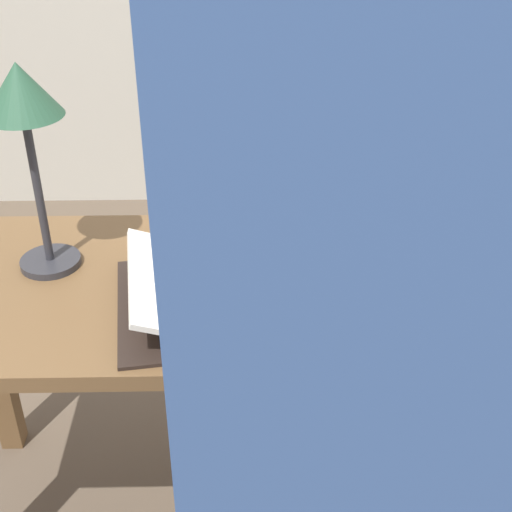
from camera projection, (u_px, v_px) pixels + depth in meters
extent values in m
plane|color=brown|center=(261.00, 507.00, 1.90)|extent=(12.00, 12.00, 0.00)
cube|color=brown|center=(262.00, 288.00, 1.53)|extent=(1.54, 0.60, 0.03)
cube|color=black|center=(252.00, 296.00, 1.45)|extent=(0.07, 0.35, 0.02)
cube|color=black|center=(183.00, 305.00, 1.44)|extent=(0.31, 0.39, 0.01)
cube|color=black|center=(319.00, 292.00, 1.48)|extent=(0.31, 0.39, 0.01)
cube|color=white|center=(189.00, 286.00, 1.42)|extent=(0.28, 0.37, 0.10)
cube|color=white|center=(313.00, 275.00, 1.45)|extent=(0.28, 0.37, 0.10)
cube|color=#234C2D|center=(466.00, 249.00, 1.59)|extent=(0.19, 0.24, 0.04)
cube|color=slate|center=(469.00, 232.00, 1.57)|extent=(0.18, 0.25, 0.05)
cube|color=maroon|center=(472.00, 214.00, 1.54)|extent=(0.17, 0.23, 0.05)
cube|color=#1E284C|center=(476.00, 194.00, 1.52)|extent=(0.24, 0.25, 0.05)
cube|color=#BC8933|center=(375.00, 215.00, 1.52)|extent=(0.05, 0.20, 0.24)
cylinder|color=#2D2D33|center=(51.00, 262.00, 1.57)|extent=(0.13, 0.13, 0.02)
cylinder|color=#2D2D33|center=(38.00, 191.00, 1.48)|extent=(0.02, 0.02, 0.33)
cone|color=#285138|center=(20.00, 89.00, 1.36)|extent=(0.16, 0.16, 0.11)
cylinder|color=#B74238|center=(366.00, 283.00, 1.44)|extent=(0.09, 0.09, 0.08)
torus|color=#B74238|center=(389.00, 291.00, 1.42)|extent=(0.04, 0.03, 0.05)
cube|color=#38568E|center=(346.00, 311.00, 0.74)|extent=(0.36, 0.20, 0.67)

